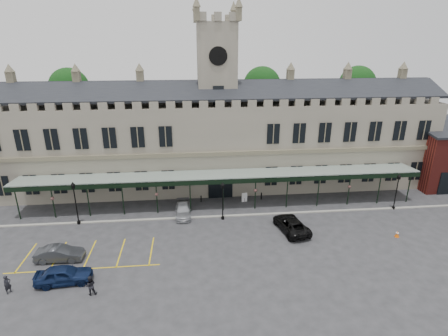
{
  "coord_description": "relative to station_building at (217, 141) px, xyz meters",
  "views": [
    {
      "loc": [
        -3.67,
        -31.53,
        19.81
      ],
      "look_at": [
        0.0,
        6.0,
        6.0
      ],
      "focal_mm": 28.0,
      "sensor_mm": 36.0,
      "label": 1
    }
  ],
  "objects": [
    {
      "name": "car_van",
      "position": [
        7.0,
        -14.41,
        -5.71
      ],
      "size": [
        3.55,
        5.86,
        1.52
      ],
      "primitive_type": "imported",
      "rotation": [
        0.0,
        0.0,
        3.34
      ],
      "color": "black",
      "rests_on": "ground"
    },
    {
      "name": "sign_board",
      "position": [
        3.0,
        -6.61,
        -5.86
      ],
      "size": [
        0.73,
        0.15,
        1.25
      ],
      "rotation": [
        0.0,
        0.0,
        0.13
      ],
      "color": "black",
      "rests_on": "ground"
    },
    {
      "name": "lamp_post_mid",
      "position": [
        -0.26,
        -11.02,
        -3.7
      ],
      "size": [
        0.44,
        0.44,
        4.67
      ],
      "color": "black",
      "rests_on": "ground"
    },
    {
      "name": "car_left_a",
      "position": [
        -15.0,
        -21.13,
        -5.66
      ],
      "size": [
        4.86,
        2.28,
        1.61
      ],
      "primitive_type": "imported",
      "rotation": [
        0.0,
        0.0,
        1.65
      ],
      "color": "#0E1B3D",
      "rests_on": "ground"
    },
    {
      "name": "traffic_cone",
      "position": [
        17.96,
        -16.79,
        -6.12
      ],
      "size": [
        0.45,
        0.45,
        0.71
      ],
      "rotation": [
        0.0,
        0.0,
        -0.31
      ],
      "color": "#DD5606",
      "rests_on": "ground"
    },
    {
      "name": "tree_behind_right",
      "position": [
        24.0,
        9.09,
        6.35
      ],
      "size": [
        6.0,
        6.0,
        16.0
      ],
      "color": "#332314",
      "rests_on": "ground"
    },
    {
      "name": "person_b",
      "position": [
        -12.3,
        -22.89,
        -5.58
      ],
      "size": [
        0.96,
        0.81,
        1.77
      ],
      "primitive_type": "imported",
      "rotation": [
        0.0,
        0.0,
        3.31
      ],
      "color": "black",
      "rests_on": "ground"
    },
    {
      "name": "kerb",
      "position": [
        0.0,
        -10.41,
        -6.41
      ],
      "size": [
        60.0,
        0.4,
        0.12
      ],
      "primitive_type": "cube",
      "color": "gray",
      "rests_on": "ground"
    },
    {
      "name": "tree_behind_left",
      "position": [
        -22.0,
        9.09,
        6.35
      ],
      "size": [
        6.0,
        6.0,
        16.0
      ],
      "color": "#332314",
      "rests_on": "ground"
    },
    {
      "name": "person_a",
      "position": [
        -19.2,
        -22.03,
        -5.63
      ],
      "size": [
        0.66,
        0.73,
        1.67
      ],
      "primitive_type": "imported",
      "rotation": [
        0.0,
        0.0,
        1.03
      ],
      "color": "black",
      "rests_on": "ground"
    },
    {
      "name": "car_taxi",
      "position": [
        -4.9,
        -9.59,
        -5.81
      ],
      "size": [
        1.96,
        4.6,
        1.32
      ],
      "primitive_type": "imported",
      "rotation": [
        0.0,
        0.0,
        0.02
      ],
      "color": "#919398",
      "rests_on": "ground"
    },
    {
      "name": "station_building",
      "position": [
        0.0,
        0.0,
        0.0
      ],
      "size": [
        60.0,
        10.36,
        17.3
      ],
      "color": "slate",
      "rests_on": "ground"
    },
    {
      "name": "ground",
      "position": [
        0.0,
        -15.91,
        -6.47
      ],
      "size": [
        140.0,
        140.0,
        0.0
      ],
      "primitive_type": "plane",
      "color": "#2C2C2F"
    },
    {
      "name": "canopy",
      "position": [
        0.0,
        -8.45,
        -4.06
      ],
      "size": [
        50.0,
        4.1,
        4.3
      ],
      "color": "#8C9E93",
      "rests_on": "ground"
    },
    {
      "name": "car_left_b",
      "position": [
        -16.5,
        -17.67,
        -5.74
      ],
      "size": [
        4.44,
        1.59,
        1.46
      ],
      "primitive_type": "imported",
      "rotation": [
        0.0,
        0.0,
        1.56
      ],
      "color": "#303337",
      "rests_on": "ground"
    },
    {
      "name": "parking_markings",
      "position": [
        -14.0,
        -17.41,
        -6.47
      ],
      "size": [
        16.0,
        6.0,
        0.01
      ],
      "primitive_type": null,
      "color": "gold",
      "rests_on": "ground"
    },
    {
      "name": "bollard_right",
      "position": [
        5.34,
        -6.1,
        -6.0
      ],
      "size": [
        0.17,
        0.17,
        0.94
      ],
      "primitive_type": "cylinder",
      "color": "black",
      "rests_on": "ground"
    },
    {
      "name": "tree_behind_mid",
      "position": [
        8.0,
        9.09,
        6.35
      ],
      "size": [
        6.0,
        6.0,
        16.0
      ],
      "color": "#332314",
      "rests_on": "ground"
    },
    {
      "name": "bollard_left",
      "position": [
        -2.62,
        -6.09,
        -6.03
      ],
      "size": [
        0.15,
        0.15,
        0.87
      ],
      "primitive_type": "cylinder",
      "color": "black",
      "rests_on": "ground"
    },
    {
      "name": "lamp_post_left",
      "position": [
        -16.82,
        -10.54,
        -3.39
      ],
      "size": [
        0.49,
        0.49,
        5.19
      ],
      "color": "black",
      "rests_on": "ground"
    },
    {
      "name": "lamp_post_right",
      "position": [
        21.23,
        -10.47,
        -3.69
      ],
      "size": [
        0.44,
        0.44,
        4.69
      ],
      "color": "black",
      "rests_on": "ground"
    },
    {
      "name": "clock_tower",
      "position": [
        0.0,
        0.09,
        6.64
      ],
      "size": [
        5.6,
        5.6,
        24.8
      ],
      "color": "slate",
      "rests_on": "ground"
    }
  ]
}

